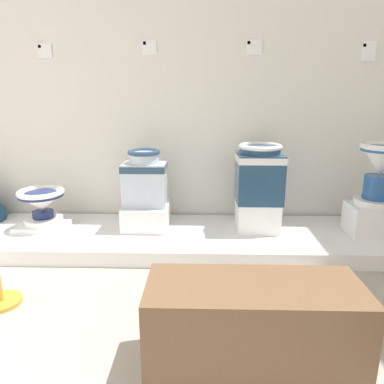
# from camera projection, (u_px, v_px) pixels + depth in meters

# --- Properties ---
(wall_back) EXTENTS (4.26, 0.06, 3.06)m
(wall_back) POSITION_uv_depth(u_px,v_px,m) (205.00, 47.00, 2.88)
(wall_back) COLOR silver
(wall_back) RESTS_ON ground_plane
(display_platform) EXTENTS (3.51, 0.82, 0.11)m
(display_platform) POSITION_uv_depth(u_px,v_px,m) (204.00, 238.00, 2.82)
(display_platform) COLOR white
(display_platform) RESTS_ON ground_plane
(plinth_block_central_ornate) EXTENTS (0.39, 0.32, 0.04)m
(plinth_block_central_ornate) POSITION_uv_depth(u_px,v_px,m) (44.00, 225.00, 2.88)
(plinth_block_central_ornate) COLOR white
(plinth_block_central_ornate) RESTS_ON display_platform
(antique_toilet_central_ornate) EXTENTS (0.36, 0.36, 0.27)m
(antique_toilet_central_ornate) POSITION_uv_depth(u_px,v_px,m) (42.00, 202.00, 2.83)
(antique_toilet_central_ornate) COLOR white
(antique_toilet_central_ornate) RESTS_ON plinth_block_central_ornate
(plinth_block_broad_patterned) EXTENTS (0.36, 0.34, 0.19)m
(plinth_block_broad_patterned) POSITION_uv_depth(u_px,v_px,m) (146.00, 216.00, 2.88)
(plinth_block_broad_patterned) COLOR white
(plinth_block_broad_patterned) RESTS_ON display_platform
(antique_toilet_broad_patterned) EXTENTS (0.34, 0.26, 0.44)m
(antique_toilet_broad_patterned) POSITION_uv_depth(u_px,v_px,m) (145.00, 178.00, 2.79)
(antique_toilet_broad_patterned) COLOR silver
(antique_toilet_broad_patterned) RESTS_ON plinth_block_broad_patterned
(plinth_block_squat_floral) EXTENTS (0.32, 0.34, 0.23)m
(plinth_block_squat_floral) POSITION_uv_depth(u_px,v_px,m) (257.00, 215.00, 2.85)
(plinth_block_squat_floral) COLOR white
(plinth_block_squat_floral) RESTS_ON display_platform
(antique_toilet_squat_floral) EXTENTS (0.35, 0.34, 0.45)m
(antique_toilet_squat_floral) POSITION_uv_depth(u_px,v_px,m) (259.00, 171.00, 2.75)
(antique_toilet_squat_floral) COLOR navy
(antique_toilet_squat_floral) RESTS_ON plinth_block_squat_floral
(plinth_block_rightmost) EXTENTS (0.37, 0.28, 0.23)m
(plinth_block_rightmost) POSITION_uv_depth(u_px,v_px,m) (373.00, 220.00, 2.73)
(plinth_block_rightmost) COLOR white
(plinth_block_rightmost) RESTS_ON display_platform
(antique_toilet_rightmost) EXTENTS (0.32, 0.32, 0.47)m
(antique_toilet_rightmost) POSITION_uv_depth(u_px,v_px,m) (380.00, 169.00, 2.62)
(antique_toilet_rightmost) COLOR white
(antique_toilet_rightmost) RESTS_ON plinth_block_rightmost
(info_placard_first) EXTENTS (0.12, 0.01, 0.11)m
(info_placard_first) POSITION_uv_depth(u_px,v_px,m) (44.00, 51.00, 2.89)
(info_placard_first) COLOR white
(info_placard_second) EXTENTS (0.12, 0.01, 0.11)m
(info_placard_second) POSITION_uv_depth(u_px,v_px,m) (149.00, 47.00, 2.86)
(info_placard_second) COLOR white
(info_placard_third) EXTENTS (0.13, 0.01, 0.12)m
(info_placard_third) POSITION_uv_depth(u_px,v_px,m) (254.00, 47.00, 2.84)
(info_placard_third) COLOR white
(info_placard_fourth) EXTENTS (0.11, 0.01, 0.15)m
(info_placard_fourth) POSITION_uv_depth(u_px,v_px,m) (368.00, 51.00, 2.82)
(info_placard_fourth) COLOR white
(museum_bench) EXTENTS (0.90, 0.36, 0.40)m
(museum_bench) POSITION_uv_depth(u_px,v_px,m) (253.00, 326.00, 1.52)
(museum_bench) COLOR brown
(museum_bench) RESTS_ON ground_plane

